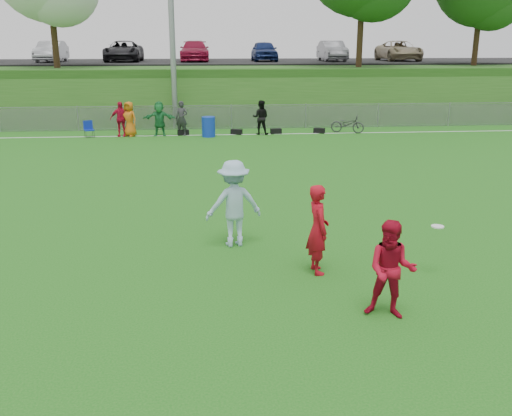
{
  "coord_description": "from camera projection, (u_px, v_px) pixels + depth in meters",
  "views": [
    {
      "loc": [
        -1.46,
        -10.47,
        4.54
      ],
      "look_at": [
        -0.46,
        0.5,
        1.3
      ],
      "focal_mm": 40.0,
      "sensor_mm": 36.0,
      "label": 1
    }
  ],
  "objects": [
    {
      "name": "sideline_far",
      "position": [
        234.0,
        135.0,
        28.61
      ],
      "size": [
        60.0,
        0.1,
        0.01
      ],
      "primitive_type": "cube",
      "color": "white",
      "rests_on": "ground"
    },
    {
      "name": "bicycle",
      "position": [
        347.0,
        124.0,
        29.09
      ],
      "size": [
        1.79,
        1.23,
        0.89
      ],
      "primitive_type": "imported",
      "rotation": [
        0.0,
        0.0,
        1.15
      ],
      "color": "#28282B",
      "rests_on": "ground"
    },
    {
      "name": "player_red_left",
      "position": [
        318.0,
        229.0,
        11.39
      ],
      "size": [
        0.51,
        0.71,
        1.83
      ],
      "primitive_type": "imported",
      "rotation": [
        0.0,
        0.0,
        1.67
      ],
      "color": "#A80B19",
      "rests_on": "ground"
    },
    {
      "name": "recycling_bin",
      "position": [
        208.0,
        127.0,
        27.9
      ],
      "size": [
        0.75,
        0.75,
        0.97
      ],
      "primitive_type": "cylinder",
      "rotation": [
        0.0,
        0.0,
        0.17
      ],
      "color": "#1032B2",
      "rests_on": "ground"
    },
    {
      "name": "frisbee",
      "position": [
        438.0,
        226.0,
        11.24
      ],
      "size": [
        0.25,
        0.25,
        0.02
      ],
      "color": "silver",
      "rests_on": "ground"
    },
    {
      "name": "spectator_row",
      "position": [
        172.0,
        119.0,
        28.11
      ],
      "size": [
        7.89,
        0.88,
        1.69
      ],
      "color": "red",
      "rests_on": "ground"
    },
    {
      "name": "berm",
      "position": [
        224.0,
        85.0,
        40.61
      ],
      "size": [
        120.0,
        18.0,
        3.0
      ],
      "primitive_type": "cube",
      "color": "#215016",
      "rests_on": "ground"
    },
    {
      "name": "car_row",
      "position": [
        206.0,
        51.0,
        40.81
      ],
      "size": [
        32.04,
        5.18,
        1.44
      ],
      "color": "silver",
      "rests_on": "parking_lot"
    },
    {
      "name": "ground",
      "position": [
        281.0,
        276.0,
        11.41
      ],
      "size": [
        120.0,
        120.0,
        0.0
      ],
      "primitive_type": "plane",
      "color": "#165B13",
      "rests_on": "ground"
    },
    {
      "name": "parking_lot",
      "position": [
        222.0,
        62.0,
        42.08
      ],
      "size": [
        120.0,
        12.0,
        0.1
      ],
      "primitive_type": "cube",
      "color": "black",
      "rests_on": "berm"
    },
    {
      "name": "player_blue",
      "position": [
        234.0,
        204.0,
        12.9
      ],
      "size": [
        1.41,
        0.98,
        1.99
      ],
      "primitive_type": "imported",
      "rotation": [
        0.0,
        0.0,
        3.34
      ],
      "color": "#98BBD3",
      "rests_on": "ground"
    },
    {
      "name": "gear_bags",
      "position": [
        254.0,
        132.0,
        28.76
      ],
      "size": [
        7.5,
        0.5,
        0.26
      ],
      "color": "black",
      "rests_on": "ground"
    },
    {
      "name": "fence",
      "position": [
        231.0,
        117.0,
        30.34
      ],
      "size": [
        58.0,
        0.06,
        1.3
      ],
      "color": "gray",
      "rests_on": "ground"
    },
    {
      "name": "camp_chair",
      "position": [
        89.0,
        132.0,
        27.8
      ],
      "size": [
        0.58,
        0.58,
        0.8
      ],
      "rotation": [
        0.0,
        0.0,
        0.37
      ],
      "color": "#0D2495",
      "rests_on": "ground"
    },
    {
      "name": "player_red_center",
      "position": [
        391.0,
        270.0,
        9.53
      ],
      "size": [
        1.01,
        0.91,
        1.71
      ],
      "primitive_type": "imported",
      "rotation": [
        0.0,
        0.0,
        -0.37
      ],
      "color": "#A80B22",
      "rests_on": "ground"
    }
  ]
}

